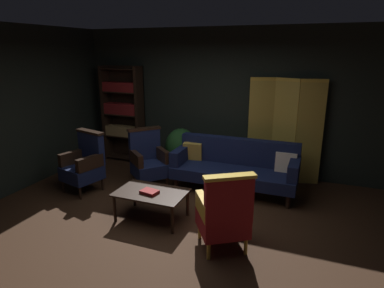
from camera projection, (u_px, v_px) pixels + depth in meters
The scene contains 12 objects.
ground_plane at pixel (172, 222), 4.74m from camera, with size 10.00×10.00×0.00m, color #331E11.
back_wall at pixel (222, 101), 6.55m from camera, with size 7.20×0.10×2.80m, color black.
side_wall_left at pixel (33, 106), 5.95m from camera, with size 0.10×3.60×2.80m, color black.
folding_screen at pixel (284, 129), 6.02m from camera, with size 1.32×0.19×1.90m.
bookshelf at pixel (123, 112), 7.16m from camera, with size 0.90×0.32×2.05m.
velvet_couch at pixel (235, 165), 5.72m from camera, with size 2.12×0.78×0.88m.
coffee_table at pixel (151, 195), 4.75m from camera, with size 1.00×0.64×0.42m.
armchair_gilt_accent at pixel (224, 213), 3.97m from camera, with size 0.80×0.80×1.04m.
armchair_wing_left at pixel (85, 163), 5.69m from camera, with size 0.71×0.70×1.04m.
armchair_wing_right at pixel (148, 160), 5.88m from camera, with size 0.81×0.82×1.04m.
potted_plant at pixel (181, 148), 6.46m from camera, with size 0.62×0.62×0.91m.
book_red_leather at pixel (149, 192), 4.68m from camera, with size 0.24×0.17×0.04m, color maroon.
Camera 1 is at (1.83, -3.85, 2.38)m, focal length 30.98 mm.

